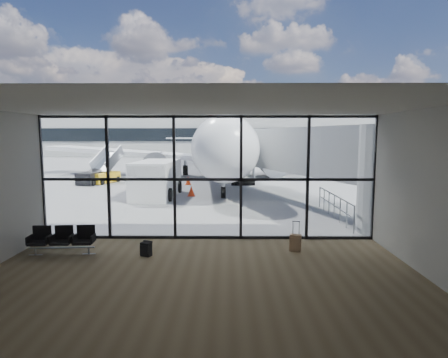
{
  "coord_description": "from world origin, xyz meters",
  "views": [
    {
      "loc": [
        0.72,
        -13.39,
        3.75
      ],
      "look_at": [
        0.56,
        3.0,
        1.87
      ],
      "focal_mm": 30.0,
      "sensor_mm": 36.0,
      "label": 1
    }
  ],
  "objects_px": {
    "seating_row": "(63,239)",
    "mobile_stairs": "(102,176)",
    "airliner": "(214,144)",
    "suitcase": "(295,243)",
    "belt_loader": "(93,177)",
    "service_van": "(156,179)",
    "backpack": "(146,249)"
  },
  "relations": [
    {
      "from": "airliner",
      "to": "belt_loader",
      "type": "relative_size",
      "value": 10.18
    },
    {
      "from": "suitcase",
      "to": "mobile_stairs",
      "type": "xyz_separation_m",
      "value": [
        -12.34,
        18.02,
        0.27
      ]
    },
    {
      "from": "mobile_stairs",
      "to": "backpack",
      "type": "bearing_deg",
      "value": -48.93
    },
    {
      "from": "service_van",
      "to": "belt_loader",
      "type": "relative_size",
      "value": 1.39
    },
    {
      "from": "seating_row",
      "to": "belt_loader",
      "type": "xyz_separation_m",
      "value": [
        -5.36,
        17.58,
        0.06
      ]
    },
    {
      "from": "backpack",
      "to": "belt_loader",
      "type": "bearing_deg",
      "value": 137.04
    },
    {
      "from": "backpack",
      "to": "belt_loader",
      "type": "height_order",
      "value": "belt_loader"
    },
    {
      "from": "airliner",
      "to": "mobile_stairs",
      "type": "bearing_deg",
      "value": -145.09
    },
    {
      "from": "suitcase",
      "to": "service_van",
      "type": "bearing_deg",
      "value": 137.9
    },
    {
      "from": "backpack",
      "to": "service_van",
      "type": "bearing_deg",
      "value": 121.9
    },
    {
      "from": "seating_row",
      "to": "airliner",
      "type": "distance_m",
      "value": 25.87
    },
    {
      "from": "airliner",
      "to": "mobile_stairs",
      "type": "relative_size",
      "value": 10.3
    },
    {
      "from": "mobile_stairs",
      "to": "seating_row",
      "type": "bearing_deg",
      "value": -56.27
    },
    {
      "from": "backpack",
      "to": "service_van",
      "type": "xyz_separation_m",
      "value": [
        -1.86,
        11.49,
        0.91
      ]
    },
    {
      "from": "belt_loader",
      "to": "backpack",
      "type": "bearing_deg",
      "value": -54.64
    },
    {
      "from": "suitcase",
      "to": "seating_row",
      "type": "bearing_deg",
      "value": -161.1
    },
    {
      "from": "airliner",
      "to": "belt_loader",
      "type": "bearing_deg",
      "value": -143.96
    },
    {
      "from": "seating_row",
      "to": "service_van",
      "type": "relative_size",
      "value": 0.39
    },
    {
      "from": "service_van",
      "to": "suitcase",
      "type": "bearing_deg",
      "value": -56.59
    },
    {
      "from": "airliner",
      "to": "mobile_stairs",
      "type": "distance_m",
      "value": 11.6
    },
    {
      "from": "belt_loader",
      "to": "suitcase",
      "type": "bearing_deg",
      "value": -42.42
    },
    {
      "from": "service_van",
      "to": "backpack",
      "type": "bearing_deg",
      "value": -78.54
    },
    {
      "from": "service_van",
      "to": "mobile_stairs",
      "type": "bearing_deg",
      "value": 131.23
    },
    {
      "from": "airliner",
      "to": "mobile_stairs",
      "type": "xyz_separation_m",
      "value": [
        -8.82,
        -7.14,
        -2.42
      ]
    },
    {
      "from": "airliner",
      "to": "mobile_stairs",
      "type": "height_order",
      "value": "airliner"
    },
    {
      "from": "seating_row",
      "to": "mobile_stairs",
      "type": "height_order",
      "value": "mobile_stairs"
    },
    {
      "from": "seating_row",
      "to": "backpack",
      "type": "relative_size",
      "value": 4.19
    },
    {
      "from": "suitcase",
      "to": "belt_loader",
      "type": "distance_m",
      "value": 21.55
    },
    {
      "from": "suitcase",
      "to": "belt_loader",
      "type": "bearing_deg",
      "value": 143.32
    },
    {
      "from": "airliner",
      "to": "seating_row",
      "type": "bearing_deg",
      "value": -102.94
    },
    {
      "from": "suitcase",
      "to": "belt_loader",
      "type": "xyz_separation_m",
      "value": [
        -12.84,
        17.3,
        0.25
      ]
    },
    {
      "from": "service_van",
      "to": "mobile_stairs",
      "type": "relative_size",
      "value": 1.41
    }
  ]
}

